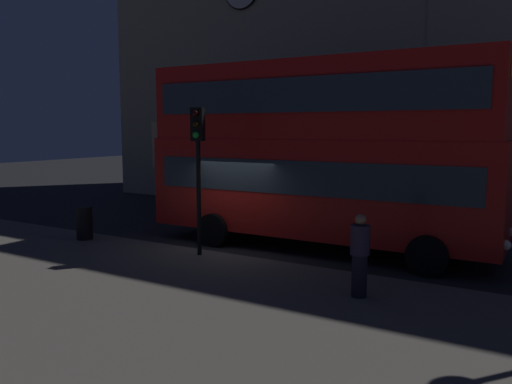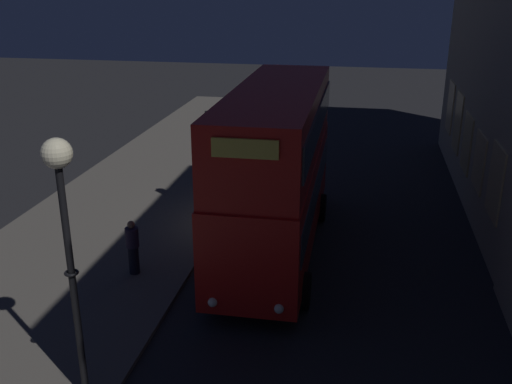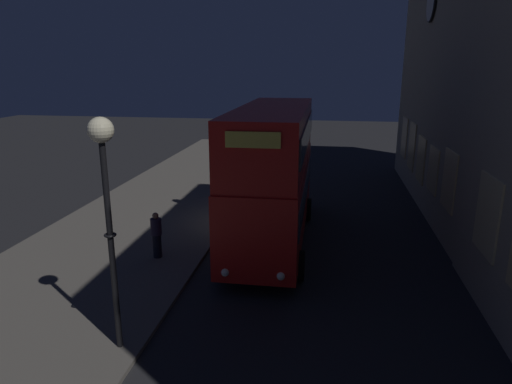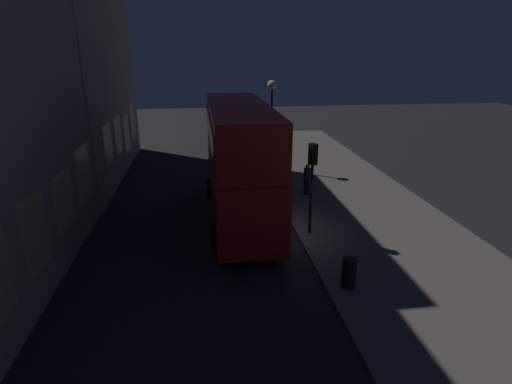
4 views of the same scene
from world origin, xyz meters
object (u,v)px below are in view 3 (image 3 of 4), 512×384
Objects in this scene: double_decker_bus at (273,168)px; street_lamp at (105,175)px; traffic_light_near_kerb at (217,156)px; litter_bin at (233,183)px; pedestrian at (157,235)px.

street_lamp is (7.87, -2.75, 1.46)m from double_decker_bus.
traffic_light_near_kerb is (-2.16, -2.73, -0.04)m from double_decker_bus.
litter_bin is at bearing -179.27° from street_lamp.
traffic_light_near_kerb is at bearing 179.86° from street_lamp.
traffic_light_near_kerb is 3.92× the size of litter_bin.
litter_bin is (-4.15, -0.21, -2.28)m from traffic_light_near_kerb.
double_decker_bus is 7.34m from litter_bin.
traffic_light_near_kerb reaches higher than litter_bin.
traffic_light_near_kerb reaches higher than pedestrian.
traffic_light_near_kerb is 5.24m from pedestrian.
street_lamp is at bearing -17.32° from traffic_light_near_kerb.
double_decker_bus is 2.60× the size of traffic_light_near_kerb.
litter_bin is at bearing 165.66° from traffic_light_near_kerb.
street_lamp is 14.68m from litter_bin.
pedestrian is 1.69× the size of litter_bin.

